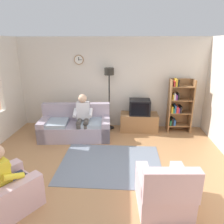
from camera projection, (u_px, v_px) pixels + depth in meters
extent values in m
plane|color=#B27F51|center=(102.00, 172.00, 4.30)|extent=(12.00, 12.00, 0.00)
cube|color=silver|center=(111.00, 83.00, 6.39)|extent=(6.20, 0.12, 2.70)
cylinder|color=olive|center=(79.00, 60.00, 6.16)|extent=(0.28, 0.03, 0.28)
cylinder|color=white|center=(79.00, 60.00, 6.14)|extent=(0.24, 0.01, 0.24)
cube|color=black|center=(79.00, 59.00, 6.13)|extent=(0.02, 0.01, 0.09)
cube|color=black|center=(80.00, 60.00, 6.13)|extent=(0.11, 0.01, 0.01)
cube|color=silver|center=(11.00, 84.00, 6.03)|extent=(0.12, 1.10, 1.20)
cube|color=#A899A8|center=(76.00, 131.00, 5.80)|extent=(1.97, 1.01, 0.42)
cube|color=#A899A8|center=(76.00, 111.00, 6.00)|extent=(1.91, 0.37, 0.48)
cube|color=#A899A8|center=(106.00, 128.00, 5.79)|extent=(0.30, 0.86, 0.56)
cube|color=#A899A8|center=(45.00, 129.00, 5.76)|extent=(0.30, 0.86, 0.56)
cube|color=#9EADBC|center=(93.00, 123.00, 5.68)|extent=(0.66, 0.73, 0.10)
cube|color=#9EADBC|center=(56.00, 123.00, 5.66)|extent=(0.66, 0.73, 0.10)
cube|color=olive|center=(139.00, 122.00, 6.29)|extent=(1.10, 0.56, 0.52)
cube|color=black|center=(138.00, 118.00, 6.53)|extent=(1.10, 0.04, 0.03)
cube|color=black|center=(140.00, 107.00, 6.12)|extent=(0.60, 0.48, 0.44)
cube|color=black|center=(140.00, 110.00, 5.89)|extent=(0.50, 0.01, 0.36)
cube|color=olive|center=(169.00, 106.00, 6.12)|extent=(0.04, 0.36, 1.55)
cube|color=olive|center=(191.00, 106.00, 6.08)|extent=(0.04, 0.36, 1.55)
cube|color=olive|center=(179.00, 104.00, 6.26)|extent=(0.64, 0.02, 1.55)
cube|color=olive|center=(178.00, 124.00, 6.29)|extent=(0.60, 0.34, 0.02)
cube|color=#267F4C|center=(170.00, 122.00, 6.26)|extent=(0.03, 0.28, 0.15)
cube|color=black|center=(172.00, 121.00, 6.24)|extent=(0.05, 0.28, 0.21)
cube|color=#2D59A5|center=(174.00, 122.00, 6.25)|extent=(0.06, 0.28, 0.16)
cube|color=olive|center=(179.00, 112.00, 6.16)|extent=(0.60, 0.34, 0.02)
cube|color=gold|center=(171.00, 109.00, 6.13)|extent=(0.05, 0.28, 0.19)
cube|color=#267F4C|center=(173.00, 110.00, 6.13)|extent=(0.04, 0.28, 0.15)
cube|color=#2D59A5|center=(175.00, 108.00, 6.12)|extent=(0.04, 0.28, 0.22)
cube|color=red|center=(177.00, 109.00, 6.12)|extent=(0.06, 0.28, 0.19)
cube|color=#72338C|center=(178.00, 110.00, 6.12)|extent=(0.03, 0.28, 0.15)
cube|color=black|center=(180.00, 109.00, 6.11)|extent=(0.05, 0.28, 0.19)
cube|color=olive|center=(181.00, 100.00, 6.04)|extent=(0.60, 0.34, 0.02)
cube|color=gold|center=(172.00, 96.00, 6.01)|extent=(0.03, 0.28, 0.16)
cube|color=silver|center=(174.00, 96.00, 6.00)|extent=(0.04, 0.28, 0.19)
cube|color=#72338C|center=(176.00, 97.00, 6.01)|extent=(0.04, 0.28, 0.14)
cube|color=black|center=(178.00, 96.00, 6.00)|extent=(0.04, 0.28, 0.19)
cube|color=olive|center=(182.00, 86.00, 5.92)|extent=(0.60, 0.34, 0.02)
cube|color=red|center=(174.00, 83.00, 5.89)|extent=(0.04, 0.28, 0.15)
cube|color=gold|center=(176.00, 82.00, 5.88)|extent=(0.06, 0.28, 0.20)
cube|color=black|center=(178.00, 83.00, 5.88)|extent=(0.04, 0.28, 0.19)
cylinder|color=black|center=(109.00, 128.00, 6.52)|extent=(0.28, 0.28, 0.03)
cylinder|color=black|center=(109.00, 102.00, 6.26)|extent=(0.04, 0.04, 1.70)
cylinder|color=black|center=(109.00, 71.00, 5.98)|extent=(0.28, 0.28, 0.20)
cube|color=beige|center=(8.00, 196.00, 3.34)|extent=(1.13, 1.15, 0.40)
cube|color=beige|center=(18.00, 200.00, 3.15)|extent=(0.62, 0.77, 0.56)
cube|color=beige|center=(163.00, 194.00, 3.39)|extent=(0.86, 0.90, 0.40)
cube|color=beige|center=(171.00, 186.00, 2.89)|extent=(0.81, 0.24, 0.50)
cube|color=beige|center=(144.00, 189.00, 3.38)|extent=(0.26, 0.81, 0.56)
cube|color=beige|center=(181.00, 189.00, 3.38)|extent=(0.26, 0.81, 0.56)
cube|color=slate|center=(111.00, 163.00, 4.60)|extent=(2.20, 1.70, 0.01)
cube|color=silver|center=(83.00, 111.00, 5.65)|extent=(0.36, 0.23, 0.48)
sphere|color=#D8AD8C|center=(82.00, 98.00, 5.53)|extent=(0.22, 0.22, 0.22)
cylinder|color=#4C4742|center=(86.00, 122.00, 5.55)|extent=(0.16, 0.39, 0.13)
cylinder|color=#4C4742|center=(79.00, 122.00, 5.54)|extent=(0.16, 0.39, 0.13)
cylinder|color=#4C4742|center=(86.00, 134.00, 5.46)|extent=(0.12, 0.12, 0.52)
cylinder|color=#4C4742|center=(79.00, 134.00, 5.45)|extent=(0.12, 0.12, 0.52)
cylinder|color=silver|center=(91.00, 113.00, 5.57)|extent=(0.12, 0.34, 0.20)
cylinder|color=silver|center=(75.00, 113.00, 5.56)|extent=(0.12, 0.34, 0.20)
cube|color=yellow|center=(0.00, 173.00, 3.16)|extent=(0.39, 0.36, 0.48)
cylinder|color=#2D334C|center=(11.00, 178.00, 3.43)|extent=(0.32, 0.39, 0.13)
cylinder|color=#2D334C|center=(17.00, 183.00, 3.32)|extent=(0.32, 0.39, 0.13)
cylinder|color=#2D334C|center=(24.00, 184.00, 3.64)|extent=(0.15, 0.15, 0.40)
cylinder|color=#2D334C|center=(30.00, 188.00, 3.53)|extent=(0.15, 0.15, 0.40)
cylinder|color=yellow|center=(0.00, 167.00, 3.36)|extent=(0.26, 0.32, 0.20)
cylinder|color=yellow|center=(13.00, 176.00, 3.11)|extent=(0.26, 0.32, 0.20)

